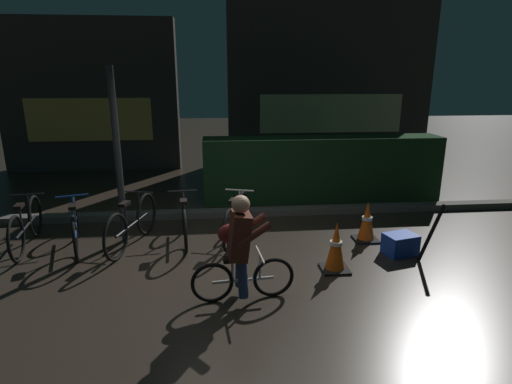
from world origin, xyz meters
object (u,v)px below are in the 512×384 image
Objects in this scene: parked_bike_left_mid at (75,226)px; closed_umbrella at (431,233)px; parked_bike_center_left at (132,224)px; traffic_cone_near at (336,247)px; cyclist at (240,248)px; parked_bike_leftmost at (26,226)px; blue_crate at (400,244)px; parked_bike_right_mid at (236,219)px; street_post at (118,158)px; traffic_cone_far at (367,222)px; parked_bike_center_right at (184,219)px.

closed_umbrella is (5.00, -0.96, 0.07)m from parked_bike_left_mid.
parked_bike_left_mid is at bearing 103.51° from parked_bike_center_left.
cyclist reaches higher than traffic_cone_near.
parked_bike_leftmost is at bearing 144.76° from cyclist.
blue_crate is (1.07, 0.40, -0.17)m from traffic_cone_near.
blue_crate is 0.35× the size of cyclist.
parked_bike_right_mid is (2.39, 0.09, -0.00)m from parked_bike_left_mid.
cyclist reaches higher than closed_umbrella.
closed_umbrella is at bearing 6.24° from traffic_cone_near.
blue_crate is at bearing 143.10° from closed_umbrella.
parked_bike_right_mid is 1.82m from cyclist.
blue_crate is (4.04, -0.90, -1.16)m from street_post.
cyclist reaches higher than parked_bike_right_mid.
parked_bike_right_mid is at bearing -3.37° from street_post.
blue_crate is at bearing -12.57° from street_post.
traffic_cone_far is at bearing -5.40° from street_post.
parked_bike_leftmost is at bearing -174.61° from street_post.
closed_umbrella reaches higher than parked_bike_center_right.
parked_bike_leftmost reaches higher than parked_bike_center_right.
traffic_cone_near is 1.06× the size of traffic_cone_far.
street_post is at bearing 167.93° from closed_umbrella.
traffic_cone_far is (3.56, -0.14, -0.05)m from parked_bike_center_left.
street_post is at bearing 156.33° from traffic_cone_near.
parked_bike_right_mid is 1.73m from traffic_cone_near.
parked_bike_left_mid is at bearing -103.17° from parked_bike_leftmost.
parked_bike_leftmost is 3.71× the size of blue_crate.
parked_bike_center_right is 0.80m from parked_bike_right_mid.
closed_umbrella is (4.17, -0.93, 0.06)m from parked_bike_center_left.
parked_bike_center_left reaches higher than parked_bike_left_mid.
parked_bike_left_mid is 1.59m from parked_bike_center_right.
parked_bike_leftmost is 2.44× the size of traffic_cone_near.
closed_umbrella is (4.34, -1.15, -0.90)m from street_post.
closed_umbrella is (3.41, -1.09, 0.08)m from parked_bike_center_right.
street_post is 3.08× the size of closed_umbrella.
traffic_cone_far is (0.77, 0.95, -0.02)m from traffic_cone_near.
blue_crate is at bearing -106.26° from parked_bike_leftmost.
street_post is 4.29m from blue_crate.
street_post is at bearing 126.35° from cyclist.
cyclist is (2.34, -1.70, 0.29)m from parked_bike_left_mid.
traffic_cone_near is at bearing -23.67° from street_post.
closed_umbrella is at bearing 10.46° from cyclist.
traffic_cone_near is (2.97, -1.30, -0.99)m from street_post.
parked_bike_leftmost is at bearing 67.77° from parked_bike_left_mid.
traffic_cone_near is (4.34, -1.17, -0.02)m from parked_bike_leftmost.
closed_umbrella is at bearing -118.06° from parked_bike_left_mid.
street_post is 5.95× the size of blue_crate.
blue_crate is at bearing 20.49° from traffic_cone_near.
cyclist is at bearing -128.15° from parked_bike_leftmost.
parked_bike_center_left is at bearing 126.78° from cyclist.
parked_bike_center_left is 0.77m from parked_bike_center_right.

